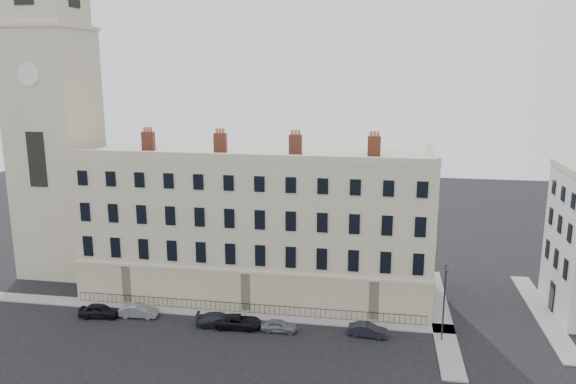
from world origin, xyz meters
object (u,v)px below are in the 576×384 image
car_f (368,330)px  car_b (139,311)px  car_a (100,311)px  car_e (279,326)px  streetlamp (444,299)px  car_d (239,322)px  car_c (219,320)px

car_f → car_b: bearing=94.0°
car_a → car_e: size_ratio=1.18×
car_a → streetlamp: streetlamp is taller
car_b → car_f: car_b is taller
car_d → car_e: car_d is taller
car_c → car_e: car_c is taller
car_e → car_c: bearing=87.2°
car_c → car_d: size_ratio=0.97×
car_c → car_f: 13.86m
car_a → car_c: 11.97m
car_e → car_b: bearing=86.3°
car_c → streetlamp: bearing=-98.5°
car_b → car_c: 8.25m
car_e → car_f: size_ratio=0.93×
car_a → car_b: size_ratio=1.05×
car_b → car_e: (14.00, -0.75, -0.05)m
car_a → streetlamp: size_ratio=0.55×
car_e → car_f: 8.10m
car_b → car_d: size_ratio=0.85×
car_a → streetlamp: 32.49m
car_d → car_f: 11.94m
car_b → car_c: (8.23, -0.53, 0.00)m
car_c → car_f: car_c is taller
car_f → car_a: bearing=95.6°
car_b → car_f: 22.10m
car_a → car_d: bearing=-97.0°
car_b → car_d: (10.16, -0.63, -0.00)m
car_b → streetlamp: streetlamp is taller
car_a → car_c: (11.97, 0.11, -0.05)m
car_c → car_f: (13.86, 0.19, -0.03)m
car_b → car_e: 14.02m
car_a → car_d: car_a is taller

